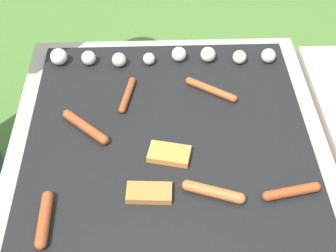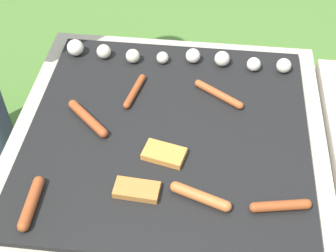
{
  "view_description": "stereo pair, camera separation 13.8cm",
  "coord_description": "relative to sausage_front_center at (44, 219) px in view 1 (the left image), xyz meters",
  "views": [
    {
      "loc": [
        -0.03,
        -0.95,
        1.42
      ],
      "look_at": [
        0.0,
        0.0,
        0.42
      ],
      "focal_mm": 50.0,
      "sensor_mm": 36.0,
      "label": 1
    },
    {
      "loc": [
        0.11,
        -0.95,
        1.42
      ],
      "look_at": [
        0.0,
        0.0,
        0.42
      ],
      "focal_mm": 50.0,
      "sensor_mm": 36.0,
      "label": 2
    }
  ],
  "objects": [
    {
      "name": "mushroom_row",
      "position": [
        0.3,
        0.63,
        0.01
      ],
      "size": [
        0.77,
        0.07,
        0.06
      ],
      "color": "silver",
      "rests_on": "grill"
    },
    {
      "name": "sausage_front_center",
      "position": [
        0.0,
        0.0,
        0.0
      ],
      "size": [
        0.03,
        0.17,
        0.03
      ],
      "color": "#93421E",
      "rests_on": "grill"
    },
    {
      "name": "sausage_back_center",
      "position": [
        0.47,
        0.47,
        -0.0
      ],
      "size": [
        0.16,
        0.11,
        0.02
      ],
      "color": "#A34C23",
      "rests_on": "grill"
    },
    {
      "name": "sausage_front_right",
      "position": [
        0.2,
        0.46,
        -0.0
      ],
      "size": [
        0.05,
        0.16,
        0.02
      ],
      "color": "#93421E",
      "rests_on": "grill"
    },
    {
      "name": "grill",
      "position": [
        0.32,
        0.31,
        -0.22
      ],
      "size": [
        0.95,
        0.95,
        0.4
      ],
      "color": "#A89E8C",
      "rests_on": "ground_plane"
    },
    {
      "name": "sausage_back_right",
      "position": [
        0.07,
        0.32,
        -0.0
      ],
      "size": [
        0.15,
        0.14,
        0.03
      ],
      "color": "#93421E",
      "rests_on": "grill"
    },
    {
      "name": "sausage_front_left",
      "position": [
        0.43,
        0.07,
        -0.0
      ],
      "size": [
        0.17,
        0.08,
        0.03
      ],
      "color": "#B7602D",
      "rests_on": "grill"
    },
    {
      "name": "bread_slice_left",
      "position": [
        0.32,
        0.21,
        -0.01
      ],
      "size": [
        0.13,
        0.09,
        0.02
      ],
      "color": "#D18438",
      "rests_on": "grill"
    },
    {
      "name": "bread_slice_center",
      "position": [
        0.26,
        0.07,
        -0.01
      ],
      "size": [
        0.12,
        0.07,
        0.02
      ],
      "color": "#B27033",
      "rests_on": "grill"
    },
    {
      "name": "ground_plane",
      "position": [
        0.32,
        0.31,
        -0.41
      ],
      "size": [
        14.0,
        14.0,
        0.0
      ],
      "primitive_type": "plane",
      "color": "#47702D"
    },
    {
      "name": "sausage_back_left",
      "position": [
        0.64,
        0.06,
        -0.0
      ],
      "size": [
        0.16,
        0.05,
        0.03
      ],
      "color": "#93421E",
      "rests_on": "grill"
    }
  ]
}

